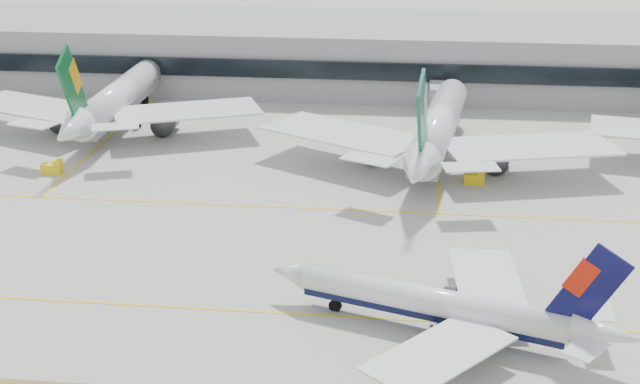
# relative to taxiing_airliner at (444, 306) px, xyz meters

# --- Properties ---
(ground) EXTENTS (3000.00, 3000.00, 0.00)m
(ground) POSITION_rel_taxiing_airliner_xyz_m (-24.47, 7.87, -3.63)
(ground) COLOR #9D9A92
(ground) RESTS_ON ground
(taxiing_airliner) EXTENTS (43.52, 36.97, 15.04)m
(taxiing_airliner) POSITION_rel_taxiing_airliner_xyz_m (0.00, 0.00, 0.00)
(taxiing_airliner) COLOR white
(taxiing_airliner) RESTS_ON ground
(widebody_eva) EXTENTS (63.34, 61.71, 22.57)m
(widebody_eva) POSITION_rel_taxiing_airliner_xyz_m (-65.50, 77.17, 2.37)
(widebody_eva) COLOR white
(widebody_eva) RESTS_ON ground
(widebody_cathay) EXTENTS (64.83, 63.93, 23.30)m
(widebody_cathay) POSITION_rel_taxiing_airliner_xyz_m (-0.25, 62.92, 2.57)
(widebody_cathay) COLOR white
(widebody_cathay) RESTS_ON ground
(terminal) EXTENTS (280.00, 43.10, 15.00)m
(terminal) POSITION_rel_taxiing_airliner_xyz_m (-24.47, 122.71, 3.88)
(terminal) COLOR gray
(terminal) RESTS_ON ground
(gse_c) EXTENTS (3.55, 2.00, 2.60)m
(gse_c) POSITION_rel_taxiing_airliner_xyz_m (6.34, 52.64, -2.58)
(gse_c) COLOR yellow
(gse_c) RESTS_ON ground
(gse_b) EXTENTS (3.55, 2.00, 2.60)m
(gse_b) POSITION_rel_taxiing_airliner_xyz_m (-68.11, 49.29, -2.58)
(gse_b) COLOR yellow
(gse_b) RESTS_ON ground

